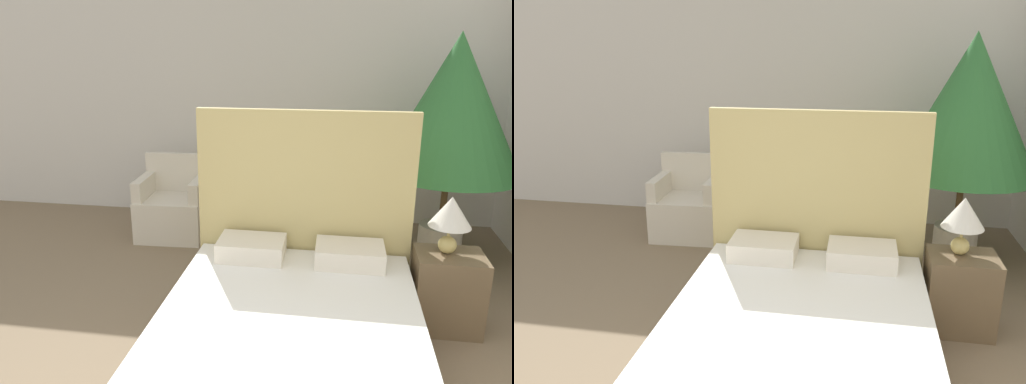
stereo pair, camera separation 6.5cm
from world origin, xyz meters
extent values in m
cube|color=silver|center=(0.00, 4.23, 1.45)|extent=(10.00, 0.06, 2.90)
cube|color=#4C4238|center=(0.58, 1.16, 0.12)|extent=(1.57, 1.98, 0.25)
cube|color=white|center=(0.58, 1.16, 0.36)|extent=(1.54, 1.94, 0.22)
cube|color=tan|center=(0.58, 2.18, 0.76)|extent=(1.60, 0.06, 1.52)
cube|color=silver|center=(0.22, 1.94, 0.54)|extent=(0.48, 0.34, 0.14)
cube|color=silver|center=(0.93, 1.94, 0.54)|extent=(0.48, 0.34, 0.14)
cube|color=beige|center=(-0.87, 3.37, 0.22)|extent=(0.71, 0.62, 0.43)
cube|color=beige|center=(-0.88, 3.63, 0.64)|extent=(0.68, 0.09, 0.41)
cube|color=beige|center=(-1.16, 3.35, 0.54)|extent=(0.12, 0.53, 0.21)
cube|color=beige|center=(-0.58, 3.38, 0.54)|extent=(0.12, 0.53, 0.21)
cube|color=beige|center=(0.18, 3.37, 0.22)|extent=(0.68, 0.59, 0.43)
cube|color=beige|center=(0.18, 3.63, 0.64)|extent=(0.68, 0.06, 0.41)
cube|color=beige|center=(-0.11, 3.37, 0.54)|extent=(0.10, 0.53, 0.21)
cube|color=beige|center=(0.47, 3.37, 0.54)|extent=(0.10, 0.53, 0.21)
cylinder|color=beige|center=(1.82, 3.30, 0.16)|extent=(0.40, 0.40, 0.32)
cylinder|color=brown|center=(1.82, 3.30, 0.57)|extent=(0.06, 0.06, 0.50)
cone|color=#2D6B33|center=(1.82, 3.30, 1.45)|extent=(1.24, 1.24, 1.26)
cube|color=brown|center=(1.63, 2.00, 0.28)|extent=(0.47, 0.38, 0.57)
sphere|color=tan|center=(1.60, 2.02, 0.63)|extent=(0.13, 0.13, 0.13)
cylinder|color=tan|center=(1.60, 2.02, 0.73)|extent=(0.02, 0.02, 0.07)
cone|color=silver|center=(1.60, 2.02, 0.87)|extent=(0.29, 0.29, 0.21)
camera|label=1|loc=(0.81, -1.37, 1.98)|focal=35.00mm
camera|label=2|loc=(0.87, -1.36, 1.98)|focal=35.00mm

